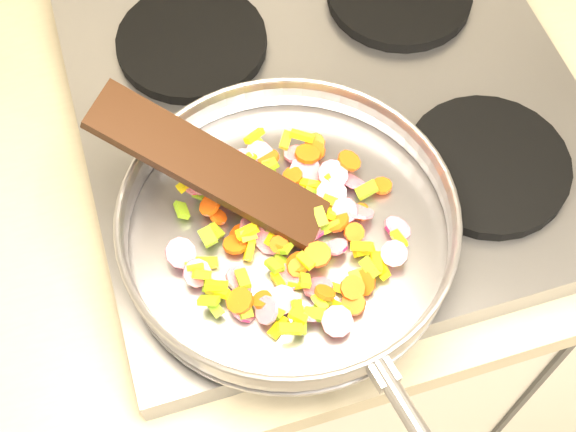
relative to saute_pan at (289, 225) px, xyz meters
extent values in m
cube|color=#939399|center=(0.11, 0.17, -0.06)|extent=(0.60, 0.60, 0.04)
cylinder|color=black|center=(-0.03, 0.03, -0.04)|extent=(0.19, 0.19, 0.02)
cylinder|color=black|center=(0.25, 0.03, -0.04)|extent=(0.19, 0.19, 0.02)
cylinder|color=black|center=(-0.03, 0.31, -0.04)|extent=(0.19, 0.19, 0.02)
cylinder|color=#9E9EA5|center=(0.00, 0.00, -0.02)|extent=(0.35, 0.35, 0.01)
torus|color=#9E9EA5|center=(0.00, 0.00, 0.00)|extent=(0.39, 0.39, 0.04)
torus|color=#9E9EA5|center=(0.00, 0.00, 0.02)|extent=(0.36, 0.36, 0.01)
cube|color=#9E9EA5|center=(0.04, -0.18, 0.01)|extent=(0.03, 0.03, 0.02)
cube|color=yellow|center=(-0.02, -0.09, -0.01)|extent=(0.01, 0.03, 0.01)
cylinder|color=#F74F0E|center=(-0.05, 0.01, -0.01)|extent=(0.03, 0.04, 0.03)
cylinder|color=#E41653|center=(0.11, -0.03, -0.02)|extent=(0.04, 0.04, 0.02)
cube|color=yellow|center=(-0.09, 0.08, 0.00)|extent=(0.03, 0.02, 0.01)
cube|color=#75A619|center=(-0.10, -0.06, -0.01)|extent=(0.02, 0.02, 0.01)
cylinder|color=#E41653|center=(0.06, 0.03, 0.00)|extent=(0.04, 0.04, 0.02)
cylinder|color=#F74F0E|center=(-0.01, -0.05, 0.00)|extent=(0.02, 0.02, 0.02)
cube|color=#75A619|center=(0.04, 0.04, -0.01)|extent=(0.03, 0.02, 0.02)
cube|color=yellow|center=(0.06, -0.05, 0.00)|extent=(0.02, 0.02, 0.02)
cube|color=#75A619|center=(-0.01, 0.04, -0.02)|extent=(0.02, 0.01, 0.01)
cube|color=#75A619|center=(-0.01, -0.02, 0.00)|extent=(0.03, 0.02, 0.02)
cylinder|color=#E41653|center=(-0.08, 0.08, 0.00)|extent=(0.03, 0.03, 0.01)
cylinder|color=#E41653|center=(-0.03, 0.02, -0.02)|extent=(0.04, 0.04, 0.02)
cube|color=#75A619|center=(-0.09, -0.04, -0.01)|extent=(0.02, 0.03, 0.02)
cylinder|color=#E41653|center=(-0.05, -0.09, 0.00)|extent=(0.03, 0.04, 0.03)
cylinder|color=#F74F0E|center=(-0.05, -0.07, 0.00)|extent=(0.03, 0.03, 0.02)
cube|color=yellow|center=(0.00, -0.05, 0.00)|extent=(0.02, 0.02, 0.01)
cube|color=#75A619|center=(-0.04, 0.08, -0.01)|extent=(0.02, 0.02, 0.02)
cylinder|color=#F74F0E|center=(-0.06, 0.00, -0.01)|extent=(0.03, 0.03, 0.01)
cylinder|color=#F74F0E|center=(-0.07, 0.05, 0.00)|extent=(0.03, 0.04, 0.03)
cylinder|color=#E41653|center=(0.09, 0.04, -0.02)|extent=(0.04, 0.04, 0.02)
cylinder|color=#E41653|center=(-0.07, -0.07, -0.02)|extent=(0.03, 0.03, 0.03)
cube|color=yellow|center=(-0.04, -0.10, -0.02)|extent=(0.03, 0.02, 0.01)
cube|color=#75A619|center=(-0.08, 0.01, 0.00)|extent=(0.02, 0.02, 0.01)
cube|color=#75A619|center=(0.00, 0.08, 0.00)|extent=(0.02, 0.02, 0.01)
cube|color=yellow|center=(0.03, 0.03, -0.01)|extent=(0.01, 0.02, 0.02)
cube|color=yellow|center=(-0.01, -0.06, -0.02)|extent=(0.02, 0.01, 0.01)
cube|color=yellow|center=(0.07, -0.07, 0.00)|extent=(0.02, 0.03, 0.01)
cube|color=yellow|center=(0.06, 0.04, 0.00)|extent=(0.02, 0.02, 0.02)
cylinder|color=#F74F0E|center=(0.05, -0.08, -0.01)|extent=(0.04, 0.04, 0.02)
cylinder|color=#F74F0E|center=(-0.03, 0.08, 0.00)|extent=(0.03, 0.02, 0.02)
cylinder|color=#F74F0E|center=(0.05, -0.01, -0.01)|extent=(0.04, 0.04, 0.02)
cube|color=yellow|center=(-0.09, -0.01, -0.01)|extent=(0.03, 0.01, 0.01)
cylinder|color=#F74F0E|center=(0.06, -0.02, -0.01)|extent=(0.03, 0.03, 0.01)
cylinder|color=#F74F0E|center=(0.01, -0.08, 0.00)|extent=(0.03, 0.03, 0.02)
cylinder|color=#F74F0E|center=(0.08, 0.00, -0.02)|extent=(0.03, 0.03, 0.02)
cylinder|color=#E41653|center=(0.02, 0.00, -0.01)|extent=(0.04, 0.05, 0.03)
cube|color=#75A619|center=(0.10, 0.02, -0.01)|extent=(0.02, 0.02, 0.02)
cube|color=yellow|center=(0.05, 0.01, -0.01)|extent=(0.01, 0.02, 0.02)
cylinder|color=#F74F0E|center=(0.06, 0.09, -0.01)|extent=(0.03, 0.03, 0.02)
cube|color=#75A619|center=(-0.06, -0.04, 0.00)|extent=(0.01, 0.02, 0.01)
cube|color=#75A619|center=(-0.02, -0.11, -0.01)|extent=(0.02, 0.02, 0.01)
cube|color=yellow|center=(-0.06, 0.10, -0.01)|extent=(0.02, 0.02, 0.01)
cylinder|color=#F74F0E|center=(0.02, -0.04, 0.00)|extent=(0.04, 0.04, 0.01)
cylinder|color=#F74F0E|center=(0.06, 0.09, -0.01)|extent=(0.03, 0.03, 0.02)
cube|color=yellow|center=(0.04, 0.05, -0.01)|extent=(0.03, 0.02, 0.01)
cube|color=yellow|center=(-0.03, -0.11, 0.00)|extent=(0.03, 0.01, 0.01)
cylinder|color=#E41653|center=(-0.01, -0.10, -0.01)|extent=(0.03, 0.02, 0.03)
cube|color=#75A619|center=(-0.07, -0.08, -0.01)|extent=(0.01, 0.02, 0.02)
cube|color=yellow|center=(0.02, -0.10, -0.02)|extent=(0.02, 0.02, 0.01)
cube|color=yellow|center=(0.07, -0.04, -0.02)|extent=(0.03, 0.01, 0.02)
cube|color=yellow|center=(-0.01, 0.07, 0.00)|extent=(0.02, 0.03, 0.02)
cylinder|color=#E41653|center=(0.04, -0.04, -0.01)|extent=(0.03, 0.03, 0.02)
cube|color=#75A619|center=(-0.02, 0.09, 0.00)|extent=(0.02, 0.02, 0.02)
cube|color=yellow|center=(-0.02, -0.01, -0.01)|extent=(0.02, 0.02, 0.02)
cube|color=yellow|center=(0.00, -0.09, 0.00)|extent=(0.01, 0.02, 0.01)
cube|color=#75A619|center=(0.00, 0.08, -0.01)|extent=(0.01, 0.02, 0.01)
cube|color=#75A619|center=(0.00, 0.11, -0.01)|extent=(0.03, 0.02, 0.02)
cylinder|color=#E41653|center=(-0.05, 0.07, -0.01)|extent=(0.04, 0.03, 0.03)
cube|color=yellow|center=(-0.10, -0.03, 0.00)|extent=(0.02, 0.01, 0.02)
cube|color=#75A619|center=(-0.11, -0.02, 0.00)|extent=(0.02, 0.01, 0.01)
cube|color=#75A619|center=(-0.02, 0.01, 0.00)|extent=(0.02, 0.02, 0.02)
cube|color=yellow|center=(0.05, 0.02, 0.00)|extent=(0.02, 0.02, 0.01)
cube|color=yellow|center=(-0.04, 0.00, 0.00)|extent=(0.03, 0.01, 0.02)
cube|color=#75A619|center=(-0.05, 0.11, 0.00)|extent=(0.01, 0.02, 0.01)
cube|color=yellow|center=(0.05, 0.10, 0.00)|extent=(0.03, 0.02, 0.01)
cylinder|color=#E41653|center=(-0.02, 0.00, -0.01)|extent=(0.04, 0.05, 0.02)
cube|color=yellow|center=(0.08, -0.07, -0.02)|extent=(0.02, 0.03, 0.02)
cube|color=yellow|center=(0.03, -0.04, -0.01)|extent=(0.02, 0.02, 0.02)
cylinder|color=#E41653|center=(-0.02, -0.05, -0.02)|extent=(0.04, 0.04, 0.02)
cylinder|color=#F74F0E|center=(-0.03, 0.07, -0.01)|extent=(0.04, 0.04, 0.01)
cylinder|color=#E41653|center=(0.06, 0.05, 0.00)|extent=(0.05, 0.04, 0.01)
cylinder|color=#E41653|center=(-0.11, -0.02, 0.00)|extent=(0.04, 0.03, 0.02)
cylinder|color=#F74F0E|center=(0.09, 0.06, 0.00)|extent=(0.04, 0.04, 0.02)
cube|color=#75A619|center=(-0.04, 0.04, -0.01)|extent=(0.02, 0.03, 0.02)
cube|color=#75A619|center=(-0.02, 0.10, 0.00)|extent=(0.02, 0.02, 0.01)
cube|color=yellow|center=(-0.04, 0.05, 0.00)|extent=(0.02, 0.02, 0.02)
cube|color=#75A619|center=(-0.10, -0.06, 0.00)|extent=(0.02, 0.02, 0.02)
cylinder|color=#F74F0E|center=(-0.03, 0.11, -0.02)|extent=(0.03, 0.03, 0.00)
cylinder|color=#F74F0E|center=(0.11, 0.03, -0.02)|extent=(0.03, 0.03, 0.01)
cylinder|color=#F74F0E|center=(-0.02, 0.03, 0.00)|extent=(0.03, 0.03, 0.02)
cube|color=yellow|center=(-0.09, -0.05, -0.01)|extent=(0.03, 0.03, 0.02)
cube|color=#75A619|center=(-0.10, 0.06, -0.01)|extent=(0.01, 0.02, 0.02)
cylinder|color=#F74F0E|center=(0.02, 0.06, -0.01)|extent=(0.03, 0.03, 0.01)
cylinder|color=#E41653|center=(-0.03, -0.08, -0.01)|extent=(0.04, 0.03, 0.02)
cube|color=yellow|center=(-0.06, -0.06, -0.01)|extent=(0.02, 0.03, 0.02)
cylinder|color=#F74F0E|center=(-0.06, 0.08, 0.00)|extent=(0.03, 0.02, 0.02)
cube|color=#75A619|center=(-0.02, -0.03, -0.02)|extent=(0.02, 0.02, 0.01)
cylinder|color=#F74F0E|center=(-0.01, 0.04, -0.01)|extent=(0.03, 0.03, 0.02)
cylinder|color=#E41653|center=(-0.02, 0.09, 0.00)|extent=(0.03, 0.03, 0.02)
cylinder|color=#E41653|center=(0.09, -0.06, 0.00)|extent=(0.03, 0.03, 0.02)
cylinder|color=#E41653|center=(-0.05, 0.07, 0.00)|extent=(0.04, 0.04, 0.02)
cube|color=#75A619|center=(-0.08, 0.07, -0.01)|extent=(0.02, 0.02, 0.01)
cylinder|color=#F74F0E|center=(-0.07, 0.04, -0.01)|extent=(0.02, 0.03, 0.02)
cube|color=#75A619|center=(0.03, 0.00, 0.00)|extent=(0.01, 0.02, 0.01)
cube|color=yellow|center=(0.00, 0.12, 0.00)|extent=(0.03, 0.02, 0.02)
cylinder|color=#E41653|center=(0.06, 0.00, 0.00)|extent=(0.03, 0.03, 0.03)
cylinder|color=#E41653|center=(-0.08, 0.08, 0.00)|extent=(0.03, 0.03, 0.01)
cylinder|color=#E41653|center=(0.04, 0.07, -0.01)|extent=(0.05, 0.04, 0.03)
cylinder|color=#E41653|center=(-0.03, 0.09, -0.02)|extent=(0.04, 0.03, 0.03)
cylinder|color=#E41653|center=(0.04, 0.09, -0.01)|extent=(0.03, 0.03, 0.01)
cube|color=#75A619|center=(0.04, -0.01, -0.01)|extent=(0.02, 0.01, 0.02)
cube|color=#75A619|center=(0.01, -0.09, -0.01)|extent=(0.02, 0.02, 0.01)
cylinder|color=#E41653|center=(0.08, 0.00, -0.01)|extent=(0.05, 0.04, 0.03)
cube|color=#75A619|center=(-0.04, -0.08, -0.01)|extent=(0.02, 0.02, 0.01)
cube|color=#75A619|center=(0.00, -0.10, -0.01)|extent=(0.03, 0.02, 0.02)
cylinder|color=#F74F0E|center=(0.04, -0.09, 0.00)|extent=(0.04, 0.03, 0.02)
cylinder|color=#E41653|center=(0.06, 0.03, -0.01)|extent=(0.03, 0.03, 0.02)
cylinder|color=#E41653|center=(-0.01, 0.01, -0.01)|extent=(0.03, 0.04, 0.02)
cube|color=yellow|center=(0.02, 0.04, -0.01)|extent=(0.02, 0.01, 0.02)
cylinder|color=#F74F0E|center=(-0.01, -0.01, -0.01)|extent=(0.02, 0.03, 0.02)
cube|color=#75A619|center=(-0.03, -0.04, 0.00)|extent=(0.02, 0.02, 0.01)
cube|color=yellow|center=(0.03, -0.08, -0.02)|extent=(0.02, 0.02, 0.01)
cube|color=yellow|center=(0.10, -0.05, 0.00)|extent=(0.01, 0.02, 0.01)
cylinder|color=#F74F0E|center=(-0.02, -0.02, 0.00)|extent=(0.03, 0.02, 0.02)
cube|color=#75A619|center=(0.00, -0.06, 0.00)|extent=(0.01, 0.02, 0.02)
cube|color=yellow|center=(0.03, 0.11, -0.01)|extent=(0.02, 0.02, 0.01)
cube|color=#75A619|center=(0.05, -0.07, -0.01)|extent=(0.02, 0.02, 0.02)
cube|color=#75A619|center=(-0.07, 0.02, -0.01)|extent=(0.02, 0.02, 0.01)
cylinder|color=#F74F0E|center=(0.00, 0.09, -0.01)|extent=(0.03, 0.03, 0.02)
cube|color=yellow|center=(-0.02, -0.10, 0.00)|extent=(0.02, 0.02, 0.01)
cube|color=yellow|center=(-0.09, -0.05, 0.00)|extent=(0.03, 0.02, 0.01)
cylinder|color=#E41653|center=(0.01, -0.07, -0.01)|extent=(0.04, 0.04, 0.03)
cube|color=#75A619|center=(0.06, -0.07, 0.00)|extent=(0.02, 0.02, 0.02)
cylinder|color=#E41653|center=(-0.12, 0.00, 0.00)|extent=(0.04, 0.04, 0.02)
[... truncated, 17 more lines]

